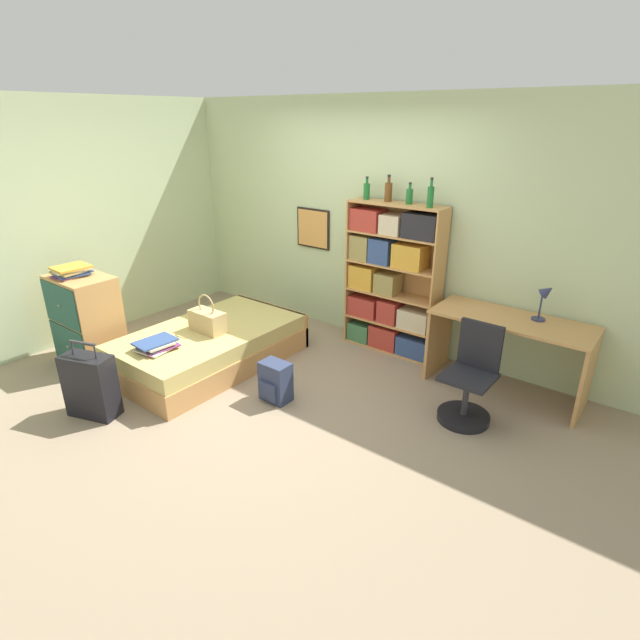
{
  "coord_description": "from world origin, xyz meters",
  "views": [
    {
      "loc": [
        2.94,
        -2.96,
        2.39
      ],
      "look_at": [
        0.49,
        0.19,
        0.75
      ],
      "focal_mm": 28.0,
      "sensor_mm": 36.0,
      "label": 1
    }
  ],
  "objects_px": {
    "handbag": "(207,321)",
    "magazine_pile_on_dresser": "(71,271)",
    "bottle_brown": "(388,191)",
    "desk": "(509,340)",
    "suitcase": "(91,386)",
    "desk_lamp": "(546,297)",
    "desk_chair": "(469,390)",
    "book_stack_on_bed": "(156,345)",
    "bed": "(211,346)",
    "bottle_green": "(367,191)",
    "backpack": "(275,382)",
    "bottle_blue": "(430,196)",
    "bookcase": "(390,282)",
    "bottle_clear": "(409,196)",
    "dresser": "(86,319)"
  },
  "relations": [
    {
      "from": "desk_chair",
      "to": "bottle_green",
      "type": "bearing_deg",
      "value": 153.13
    },
    {
      "from": "bed",
      "to": "bottle_green",
      "type": "bearing_deg",
      "value": 57.96
    },
    {
      "from": "bottle_blue",
      "to": "bed",
      "type": "bearing_deg",
      "value": -139.67
    },
    {
      "from": "bookcase",
      "to": "book_stack_on_bed",
      "type": "bearing_deg",
      "value": -121.69
    },
    {
      "from": "magazine_pile_on_dresser",
      "to": "bookcase",
      "type": "xyz_separation_m",
      "value": [
        2.35,
        2.17,
        -0.2
      ]
    },
    {
      "from": "book_stack_on_bed",
      "to": "bottle_brown",
      "type": "distance_m",
      "value": 2.7
    },
    {
      "from": "suitcase",
      "to": "desk",
      "type": "height_order",
      "value": "desk"
    },
    {
      "from": "bottle_brown",
      "to": "desk_lamp",
      "type": "height_order",
      "value": "bottle_brown"
    },
    {
      "from": "bottle_brown",
      "to": "magazine_pile_on_dresser",
      "type": "bearing_deg",
      "value": -135.49
    },
    {
      "from": "bed",
      "to": "desk",
      "type": "bearing_deg",
      "value": 26.55
    },
    {
      "from": "bottle_clear",
      "to": "bottle_blue",
      "type": "relative_size",
      "value": 0.75
    },
    {
      "from": "bottle_green",
      "to": "desk_chair",
      "type": "xyz_separation_m",
      "value": [
        1.59,
        -0.8,
        -1.41
      ]
    },
    {
      "from": "bottle_brown",
      "to": "handbag",
      "type": "bearing_deg",
      "value": -126.32
    },
    {
      "from": "desk",
      "to": "handbag",
      "type": "bearing_deg",
      "value": -152.25
    },
    {
      "from": "dresser",
      "to": "desk",
      "type": "xyz_separation_m",
      "value": [
        3.62,
        2.01,
        0.06
      ]
    },
    {
      "from": "bed",
      "to": "desk_lamp",
      "type": "height_order",
      "value": "desk_lamp"
    },
    {
      "from": "bed",
      "to": "bottle_blue",
      "type": "height_order",
      "value": "bottle_blue"
    },
    {
      "from": "bottle_blue",
      "to": "desk_lamp",
      "type": "xyz_separation_m",
      "value": [
        1.15,
        0.0,
        -0.74
      ]
    },
    {
      "from": "handbag",
      "to": "backpack",
      "type": "height_order",
      "value": "handbag"
    },
    {
      "from": "bottle_blue",
      "to": "backpack",
      "type": "height_order",
      "value": "bottle_blue"
    },
    {
      "from": "bottle_clear",
      "to": "suitcase",
      "type": "bearing_deg",
      "value": -117.98
    },
    {
      "from": "desk",
      "to": "desk_chair",
      "type": "height_order",
      "value": "desk_chair"
    },
    {
      "from": "bottle_brown",
      "to": "desk_lamp",
      "type": "relative_size",
      "value": 0.75
    },
    {
      "from": "book_stack_on_bed",
      "to": "magazine_pile_on_dresser",
      "type": "bearing_deg",
      "value": -172.98
    },
    {
      "from": "bed",
      "to": "desk_lamp",
      "type": "xyz_separation_m",
      "value": [
        2.79,
        1.4,
        0.76
      ]
    },
    {
      "from": "handbag",
      "to": "magazine_pile_on_dresser",
      "type": "bearing_deg",
      "value": -148.36
    },
    {
      "from": "book_stack_on_bed",
      "to": "desk",
      "type": "bearing_deg",
      "value": 36.3
    },
    {
      "from": "bookcase",
      "to": "bottle_brown",
      "type": "xyz_separation_m",
      "value": [
        -0.09,
        0.04,
        0.92
      ]
    },
    {
      "from": "suitcase",
      "to": "bottle_blue",
      "type": "bearing_deg",
      "value": 57.53
    },
    {
      "from": "desk",
      "to": "backpack",
      "type": "height_order",
      "value": "desk"
    },
    {
      "from": "handbag",
      "to": "bottle_brown",
      "type": "xyz_separation_m",
      "value": [
        1.11,
        1.51,
        1.19
      ]
    },
    {
      "from": "bottle_clear",
      "to": "magazine_pile_on_dresser",
      "type": "bearing_deg",
      "value": -138.59
    },
    {
      "from": "handbag",
      "to": "desk_lamp",
      "type": "xyz_separation_m",
      "value": [
        2.75,
        1.44,
        0.45
      ]
    },
    {
      "from": "dresser",
      "to": "bookcase",
      "type": "xyz_separation_m",
      "value": [
        2.29,
        2.14,
        0.31
      ]
    },
    {
      "from": "suitcase",
      "to": "bottle_brown",
      "type": "xyz_separation_m",
      "value": [
        1.2,
        2.73,
        1.41
      ]
    },
    {
      "from": "desk_lamp",
      "to": "desk_chair",
      "type": "relative_size",
      "value": 0.42
    },
    {
      "from": "bottle_blue",
      "to": "magazine_pile_on_dresser",
      "type": "bearing_deg",
      "value": -142.01
    },
    {
      "from": "bottle_brown",
      "to": "bottle_blue",
      "type": "relative_size",
      "value": 0.95
    },
    {
      "from": "handbag",
      "to": "desk_lamp",
      "type": "bearing_deg",
      "value": 27.68
    },
    {
      "from": "bed",
      "to": "handbag",
      "type": "xyz_separation_m",
      "value": [
        0.04,
        -0.05,
        0.31
      ]
    },
    {
      "from": "bottle_brown",
      "to": "desk",
      "type": "relative_size",
      "value": 0.19
    },
    {
      "from": "bottle_brown",
      "to": "desk_lamp",
      "type": "xyz_separation_m",
      "value": [
        1.64,
        -0.07,
        -0.74
      ]
    },
    {
      "from": "book_stack_on_bed",
      "to": "bottle_blue",
      "type": "relative_size",
      "value": 1.37
    },
    {
      "from": "bottle_brown",
      "to": "desk_chair",
      "type": "xyz_separation_m",
      "value": [
        1.34,
        -0.82,
        -1.42
      ]
    },
    {
      "from": "book_stack_on_bed",
      "to": "bottle_green",
      "type": "bearing_deg",
      "value": 65.91
    },
    {
      "from": "dresser",
      "to": "bottle_blue",
      "type": "distance_m",
      "value": 3.64
    },
    {
      "from": "bottle_brown",
      "to": "bottle_blue",
      "type": "distance_m",
      "value": 0.5
    },
    {
      "from": "handbag",
      "to": "magazine_pile_on_dresser",
      "type": "xyz_separation_m",
      "value": [
        -1.14,
        -0.7,
        0.47
      ]
    },
    {
      "from": "bed",
      "to": "suitcase",
      "type": "relative_size",
      "value": 2.74
    },
    {
      "from": "bed",
      "to": "handbag",
      "type": "relative_size",
      "value": 4.79
    }
  ]
}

